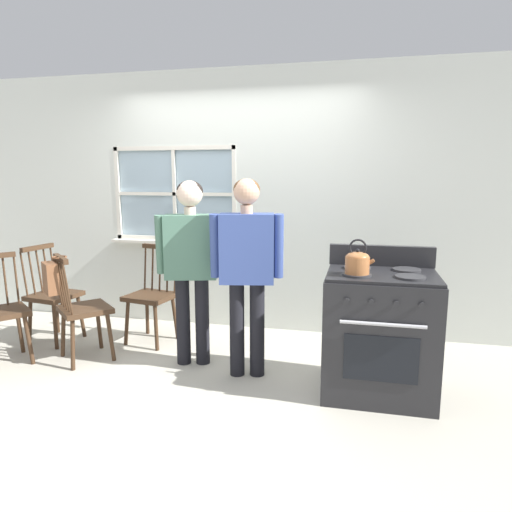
{
  "coord_description": "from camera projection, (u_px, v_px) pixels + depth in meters",
  "views": [
    {
      "loc": [
        1.25,
        -3.25,
        1.61
      ],
      "look_at": [
        0.46,
        0.18,
        1.0
      ],
      "focal_mm": 32.0,
      "sensor_mm": 36.0,
      "label": 1
    }
  ],
  "objects": [
    {
      "name": "person_teen_center",
      "position": [
        247.0,
        258.0,
        3.61
      ],
      "size": [
        0.59,
        0.29,
        1.6
      ],
      "rotation": [
        0.0,
        0.0,
        0.2
      ],
      "color": "black",
      "rests_on": "ground_plane"
    },
    {
      "name": "chair_near_wall",
      "position": [
        53.0,
        296.0,
        4.49
      ],
      "size": [
        0.46,
        0.48,
        0.95
      ],
      "rotation": [
        0.0,
        0.0,
        1.42
      ],
      "color": "#3D2819",
      "rests_on": "ground_plane"
    },
    {
      "name": "handbag",
      "position": [
        51.0,
        277.0,
        3.82
      ],
      "size": [
        0.25,
        0.25,
        0.31
      ],
      "color": "brown",
      "rests_on": "chair_by_window"
    },
    {
      "name": "chair_by_window",
      "position": [
        82.0,
        310.0,
        4.01
      ],
      "size": [
        0.58,
        0.58,
        0.95
      ],
      "rotation": [
        0.0,
        0.0,
        2.41
      ],
      "color": "#3D2819",
      "rests_on": "ground_plane"
    },
    {
      "name": "chair_center_cluster",
      "position": [
        152.0,
        297.0,
        4.47
      ],
      "size": [
        0.49,
        0.47,
        0.95
      ],
      "rotation": [
        0.0,
        0.0,
        -0.18
      ],
      "color": "#3D2819",
      "rests_on": "ground_plane"
    },
    {
      "name": "kettle",
      "position": [
        357.0,
        262.0,
        3.2
      ],
      "size": [
        0.21,
        0.17,
        0.25
      ],
      "color": "#A86638",
      "rests_on": "stove"
    },
    {
      "name": "wall_back",
      "position": [
        244.0,
        203.0,
        4.78
      ],
      "size": [
        6.4,
        0.16,
        2.7
      ],
      "color": "silver",
      "rests_on": "ground_plane"
    },
    {
      "name": "chair_near_stove",
      "position": [
        0.0,
        313.0,
        3.94
      ],
      "size": [
        0.57,
        0.58,
        0.95
      ],
      "rotation": [
        0.0,
        0.0,
        0.91
      ],
      "color": "#3D2819",
      "rests_on": "ground_plane"
    },
    {
      "name": "person_elderly_left",
      "position": [
        191.0,
        254.0,
        3.84
      ],
      "size": [
        0.59,
        0.31,
        1.58
      ],
      "rotation": [
        0.0,
        0.0,
        0.25
      ],
      "color": "black",
      "rests_on": "ground_plane"
    },
    {
      "name": "ground_plane",
      "position": [
        196.0,
        380.0,
        3.67
      ],
      "size": [
        16.0,
        16.0,
        0.0
      ],
      "primitive_type": "plane",
      "color": "#B2AD9E"
    },
    {
      "name": "stove",
      "position": [
        379.0,
        332.0,
        3.38
      ],
      "size": [
        0.8,
        0.68,
        1.08
      ],
      "color": "#232326",
      "rests_on": "ground_plane"
    },
    {
      "name": "potted_plant",
      "position": [
        175.0,
        232.0,
        4.91
      ],
      "size": [
        0.13,
        0.12,
        0.32
      ],
      "color": "#42474C",
      "rests_on": "wall_back"
    }
  ]
}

